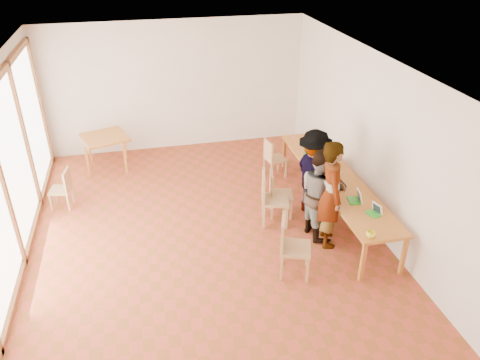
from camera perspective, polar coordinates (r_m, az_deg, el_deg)
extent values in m
plane|color=#A84028|center=(8.20, -4.26, -7.29)|extent=(8.00, 8.00, 0.00)
cube|color=silver|center=(11.11, -7.90, 11.24)|extent=(6.00, 0.10, 3.00)
cube|color=silver|center=(8.32, 16.24, 4.11)|extent=(0.10, 8.00, 3.00)
cube|color=white|center=(7.65, -27.15, -0.37)|extent=(0.10, 8.00, 3.00)
cube|color=white|center=(6.86, -5.19, 13.49)|extent=(6.00, 8.00, 0.04)
cube|color=orange|center=(8.75, 11.53, 0.29)|extent=(0.80, 4.00, 0.05)
cube|color=orange|center=(7.38, 14.74, -9.66)|extent=(0.06, 0.06, 0.70)
cube|color=orange|center=(10.40, 5.44, 3.30)|extent=(0.06, 0.06, 0.70)
cube|color=orange|center=(7.68, 19.32, -8.72)|extent=(0.06, 0.06, 0.70)
cube|color=orange|center=(10.62, 8.94, 3.63)|extent=(0.06, 0.06, 0.70)
cube|color=orange|center=(10.62, -16.20, 5.01)|extent=(0.90, 0.90, 0.05)
cube|color=orange|center=(10.45, -18.09, 2.04)|extent=(0.05, 0.05, 0.70)
cube|color=orange|center=(11.16, -17.88, 3.81)|extent=(0.05, 0.05, 0.70)
cube|color=orange|center=(10.40, -13.84, 2.52)|extent=(0.05, 0.05, 0.70)
cube|color=orange|center=(11.10, -13.89, 4.27)|extent=(0.05, 0.05, 0.70)
cube|color=tan|center=(7.26, 6.78, -8.26)|extent=(0.59, 0.59, 0.04)
cube|color=tan|center=(7.10, 5.21, -6.47)|extent=(0.20, 0.45, 0.48)
cube|color=tan|center=(8.38, 4.29, -2.43)|extent=(0.57, 0.57, 0.04)
cube|color=tan|center=(8.23, 2.88, -0.82)|extent=(0.16, 0.47, 0.49)
cube|color=tan|center=(8.66, 5.03, -1.82)|extent=(0.48, 0.48, 0.04)
cube|color=tan|center=(8.52, 3.85, -0.49)|extent=(0.12, 0.41, 0.43)
cube|color=tan|center=(10.00, 4.37, 2.59)|extent=(0.46, 0.46, 0.04)
cube|color=tan|center=(9.83, 3.49, 3.59)|extent=(0.11, 0.40, 0.42)
cube|color=tan|center=(9.49, -21.07, -1.14)|extent=(0.43, 0.43, 0.04)
cube|color=tan|center=(9.34, -20.32, 0.01)|extent=(0.10, 0.37, 0.39)
imported|color=gray|center=(7.78, 11.06, -1.71)|extent=(0.58, 0.76, 1.88)
imported|color=gray|center=(8.04, 9.69, -1.58)|extent=(0.70, 0.85, 1.62)
imported|color=gray|center=(8.58, 8.92, 0.80)|extent=(0.67, 1.10, 1.67)
cube|color=green|center=(7.76, 15.90, -3.99)|extent=(0.22, 0.26, 0.02)
cube|color=white|center=(7.77, 16.40, -3.32)|extent=(0.12, 0.21, 0.18)
cube|color=green|center=(8.03, 13.69, -2.45)|extent=(0.22, 0.27, 0.03)
cube|color=white|center=(8.01, 14.36, -1.88)|extent=(0.11, 0.24, 0.21)
cube|color=green|center=(9.17, 11.12, 2.03)|extent=(0.21, 0.26, 0.02)
cube|color=white|center=(9.16, 11.68, 2.50)|extent=(0.11, 0.22, 0.19)
imported|color=yellow|center=(7.19, 15.62, -6.41)|extent=(0.18, 0.18, 0.11)
cylinder|color=#1E7737|center=(9.25, 7.95, 3.44)|extent=(0.07, 0.07, 0.28)
cylinder|color=silver|center=(9.91, 8.10, 4.60)|extent=(0.07, 0.07, 0.09)
cylinder|color=white|center=(8.79, 11.93, 0.80)|extent=(0.08, 0.08, 0.06)
cube|color=#F34D5F|center=(10.19, 6.58, 5.19)|extent=(0.05, 0.10, 0.01)
cube|color=black|center=(8.37, 11.98, -0.59)|extent=(0.16, 0.26, 0.09)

